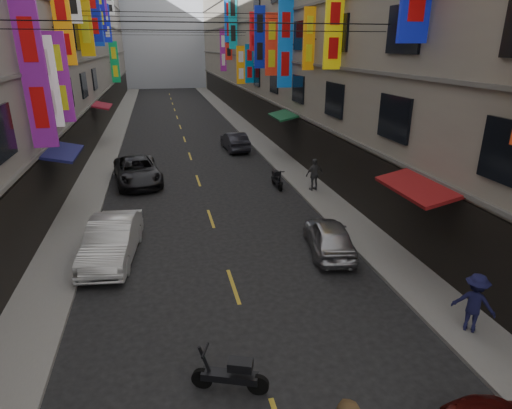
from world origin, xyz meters
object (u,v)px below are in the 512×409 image
car_left_mid (112,240)px  pedestrian_rfar (314,174)px  pedestrian_rnear (474,303)px  scooter_crossing (231,375)px  car_left_far (137,171)px  scooter_far_right (277,180)px  car_right_mid (329,236)px  car_right_far (235,141)px

car_left_mid → pedestrian_rfar: 11.39m
pedestrian_rnear → pedestrian_rfar: (-0.02, 12.38, 0.02)m
scooter_crossing → pedestrian_rfar: (6.72, 13.00, 0.55)m
car_left_mid → pedestrian_rnear: (9.92, -6.74, 0.22)m
car_left_mid → pedestrian_rfar: bearing=36.3°
car_left_far → scooter_crossing: bearing=-89.0°
scooter_crossing → pedestrian_rnear: 6.79m
scooter_far_right → car_right_mid: bearing=88.3°
car_right_far → car_left_far: bearing=41.7°
scooter_far_right → pedestrian_rfar: bearing=143.7°
scooter_crossing → car_right_mid: 7.82m
car_right_mid → pedestrian_rnear: 5.85m
car_left_mid → car_left_far: size_ratio=0.88×
car_right_far → scooter_crossing: bearing=76.4°
car_right_far → car_right_mid: bearing=88.4°
car_right_mid → car_right_far: (-0.54, 17.50, 0.04)m
car_left_mid → car_right_mid: bearing=-2.0°
scooter_far_right → pedestrian_rnear: (1.75, -13.62, 0.53)m
scooter_far_right → pedestrian_rfar: size_ratio=1.04×
car_right_mid → car_right_far: car_right_far is taller
car_left_far → car_right_mid: 12.95m
scooter_crossing → car_right_far: size_ratio=0.42×
car_left_mid → car_right_far: 17.91m
scooter_far_right → car_right_far: bearing=-86.2°
car_right_mid → pedestrian_rnear: bearing=118.9°
car_right_mid → scooter_crossing: bearing=61.6°
car_right_mid → car_left_mid: bearing=1.1°
pedestrian_rnear → pedestrian_rfar: pedestrian_rfar is taller
car_left_mid → pedestrian_rnear: pedestrian_rnear is taller
scooter_crossing → car_right_mid: bearing=-16.7°
scooter_far_right → car_left_mid: bearing=39.6°
scooter_crossing → pedestrian_rnear: (6.74, 0.63, 0.53)m
car_right_mid → pedestrian_rfar: bearing=-95.8°
car_right_mid → car_right_far: size_ratio=0.91×
scooter_crossing → pedestrian_rnear: pedestrian_rnear is taller
car_left_far → pedestrian_rfar: size_ratio=2.98×
car_left_mid → scooter_crossing: bearing=-60.0°
pedestrian_rfar → car_right_mid: bearing=63.1°
car_left_mid → scooter_far_right: bearing=46.8°
scooter_far_right → car_left_mid: (-8.17, -6.89, 0.31)m
car_left_far → pedestrian_rnear: bearing=-67.7°
scooter_crossing → car_right_mid: car_right_mid is taller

